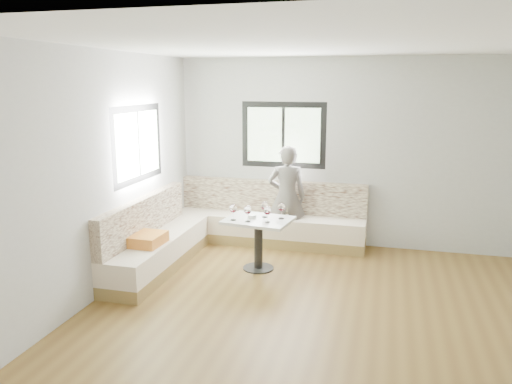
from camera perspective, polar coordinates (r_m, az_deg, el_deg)
room at (r=5.16m, az=6.57°, el=0.96°), size 5.01×5.01×2.81m
banquette at (r=7.23m, az=-3.82°, el=-4.48°), size 2.90×2.80×0.95m
table at (r=6.56m, az=0.28°, el=-4.55°), size 0.92×0.76×0.69m
person at (r=7.41m, az=3.53°, el=-0.55°), size 0.63×0.48×1.54m
olive_ramekin at (r=6.55m, az=-0.45°, el=-2.79°), size 0.11×0.11×0.05m
wine_glass_a at (r=6.42m, az=-2.62°, el=-1.94°), size 0.10×0.10×0.21m
wine_glass_b at (r=6.35m, az=-0.96°, el=-2.11°), size 0.10×0.10×0.21m
wine_glass_c at (r=6.31m, az=1.31°, el=-2.19°), size 0.10×0.10×0.21m
wine_glass_d at (r=6.56m, az=0.99°, el=-1.64°), size 0.10×0.10×0.21m
wine_glass_e at (r=6.49m, az=2.92°, el=-1.79°), size 0.10×0.10×0.21m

